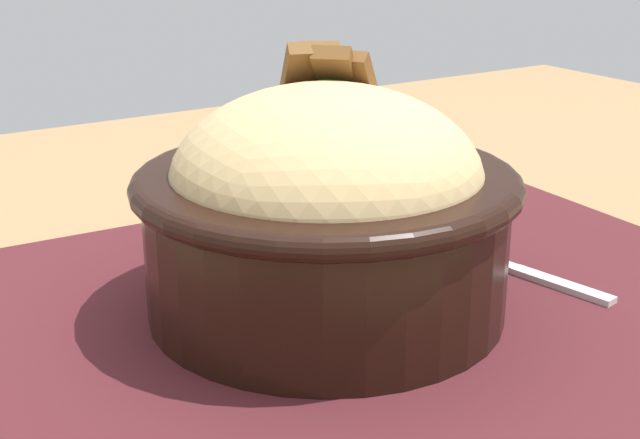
# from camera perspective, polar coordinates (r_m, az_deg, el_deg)

# --- Properties ---
(table) EXTENTS (1.31, 0.94, 0.76)m
(table) POSITION_cam_1_polar(r_m,az_deg,el_deg) (0.51, -0.42, -11.73)
(table) COLOR #99754C
(table) RESTS_ON ground_plane
(placemat) EXTENTS (0.45, 0.36, 0.00)m
(placemat) POSITION_cam_1_polar(r_m,az_deg,el_deg) (0.49, 2.79, -5.05)
(placemat) COLOR #47191E
(placemat) RESTS_ON table
(bowl) EXTENTS (0.21, 0.21, 0.13)m
(bowl) POSITION_cam_1_polar(r_m,az_deg,el_deg) (0.45, 0.01, 0.64)
(bowl) COLOR black
(bowl) RESTS_ON placemat
(fork) EXTENTS (0.04, 0.12, 0.00)m
(fork) POSITION_cam_1_polar(r_m,az_deg,el_deg) (0.53, 11.64, -2.90)
(fork) COLOR silver
(fork) RESTS_ON placemat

